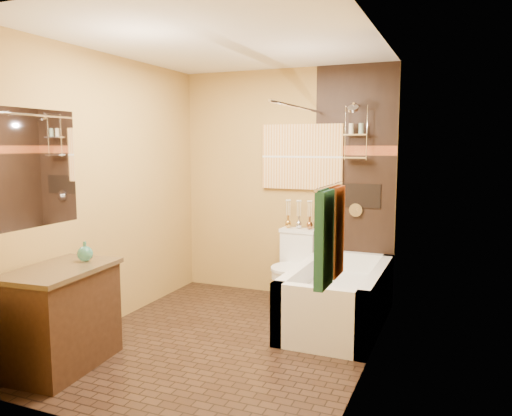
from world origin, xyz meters
The scene contains 23 objects.
floor centered at (0.00, 0.00, 0.00)m, with size 3.00×3.00×0.00m, color black.
wall_left centered at (-1.20, 0.00, 1.25)m, with size 0.02×3.00×2.50m, color #AC8542.
wall_right centered at (1.20, 0.00, 1.25)m, with size 0.02×3.00×2.50m, color #AC8542.
wall_back centered at (0.00, 1.50, 1.25)m, with size 2.40×0.02×2.50m, color #AC8542.
wall_front centered at (0.00, -1.50, 1.25)m, with size 2.40×0.02×2.50m, color #AC8542.
ceiling centered at (0.00, 0.00, 2.50)m, with size 3.00×3.00×0.00m, color silver.
alcove_tile_back centered at (0.78, 1.49, 1.25)m, with size 0.85×0.01×2.50m, color black.
alcove_tile_right centered at (1.19, 0.75, 1.25)m, with size 0.01×1.50×2.50m, color black.
mosaic_band_back centered at (0.78, 1.48, 1.62)m, with size 0.85×0.01×0.10m, color maroon.
mosaic_band_right centered at (1.18, 0.75, 1.62)m, with size 0.01×1.50×0.10m, color maroon.
alcove_niche centered at (0.80, 1.48, 1.15)m, with size 0.50×0.01×0.25m, color black.
shower_fixtures centered at (0.80, 1.38, 1.67)m, with size 0.24×0.33×1.16m.
curtain_rod centered at (0.40, 0.75, 2.02)m, with size 0.03×0.03×1.55m, color silver.
towel_bar centered at (1.15, -1.05, 1.45)m, with size 0.02×0.02×0.55m, color silver.
towel_teal centered at (1.16, -1.18, 1.18)m, with size 0.05×0.22×0.52m, color #1B575A.
towel_rust centered at (1.16, -0.92, 1.18)m, with size 0.05×0.22×0.52m, color maroon.
sunset_painting centered at (0.20, 1.48, 1.55)m, with size 0.90×0.04×0.70m, color orange.
vanity_mirror centered at (-1.19, -0.94, 1.50)m, with size 0.01×1.00×0.90m, color white.
bathtub centered at (0.80, 0.75, 0.22)m, with size 0.80×1.50×0.55m.
toilet centered at (0.20, 1.22, 0.39)m, with size 0.40×0.58×0.77m.
vanity centered at (-0.92, -0.94, 0.39)m, with size 0.60×0.91×0.77m.
teal_bottle centered at (-0.87, -0.71, 0.85)m, with size 0.12×0.12×0.19m, color #2A7F70, non-canonical shape.
bud_vases centered at (0.20, 1.39, 0.94)m, with size 0.31×0.06×0.30m.
Camera 1 is at (1.83, -3.72, 1.67)m, focal length 35.00 mm.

